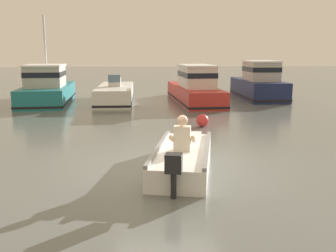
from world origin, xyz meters
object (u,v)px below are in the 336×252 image
Objects in this scene: rowboat_with_person at (183,157)px; moored_boat_teal at (48,89)px; moored_boat_white at (116,94)px; moored_boat_navy at (259,84)px; mooring_buoy at (202,120)px; moored_boat_red at (195,88)px.

moored_boat_teal reaches higher than rowboat_with_person.
rowboat_with_person is at bearing -80.46° from moored_boat_white.
moored_boat_navy is (5.68, 12.04, 0.51)m from rowboat_with_person.
moored_boat_navy reaches higher than moored_boat_white.
rowboat_with_person is at bearing -105.49° from mooring_buoy.
moored_boat_navy reaches higher than moored_boat_red.
moored_boat_navy is at bearing 3.80° from moored_boat_teal.
moored_boat_teal is at bearing 176.91° from moored_boat_red.
moored_boat_white is 1.06× the size of moored_boat_navy.
moored_boat_teal reaches higher than moored_boat_red.
moored_boat_teal reaches higher than moored_boat_white.
moored_boat_teal is at bearing 133.66° from mooring_buoy.
moored_boat_teal is 9.38m from mooring_buoy.
mooring_buoy is at bearing -96.93° from moored_boat_red.
moored_boat_white is (3.31, 0.01, -0.31)m from moored_boat_teal.
moored_boat_white reaches higher than mooring_buoy.
mooring_buoy is (3.16, -6.78, -0.18)m from moored_boat_white.
moored_boat_white is 3.97m from moored_boat_red.
moored_boat_red is 6.45m from mooring_buoy.
moored_boat_red is at bearing 83.07° from mooring_buoy.
moored_boat_navy reaches higher than mooring_buoy.
moored_boat_red reaches higher than moored_boat_white.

